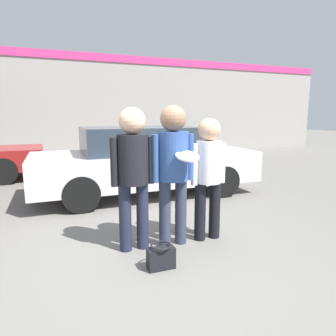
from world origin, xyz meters
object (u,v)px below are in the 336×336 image
(shrub, at_px, (185,140))
(handbag, at_px, (161,257))
(person_middle_with_frisbee, at_px, (173,162))
(parked_car_near, at_px, (145,160))
(person_right, at_px, (208,170))
(person_left, at_px, (133,166))

(shrub, distance_m, handbag, 10.12)
(handbag, bearing_deg, person_middle_with_frisbee, 56.39)
(parked_car_near, height_order, shrub, parked_car_near)
(person_middle_with_frisbee, xyz_separation_m, person_right, (0.50, 0.01, -0.13))
(person_right, relative_size, parked_car_near, 0.36)
(person_left, xyz_separation_m, shrub, (4.54, 8.52, -0.47))
(person_right, xyz_separation_m, shrub, (3.54, 8.56, -0.36))
(parked_car_near, bearing_deg, shrub, 58.78)
(person_right, height_order, handbag, person_right)
(parked_car_near, bearing_deg, handbag, -103.82)
(person_middle_with_frisbee, height_order, shrub, person_middle_with_frisbee)
(shrub, bearing_deg, person_right, -112.46)
(person_right, bearing_deg, person_middle_with_frisbee, -179.16)
(parked_car_near, xyz_separation_m, shrub, (3.63, 5.99, -0.14))
(parked_car_near, bearing_deg, person_left, -109.80)
(person_right, distance_m, parked_car_near, 2.57)
(person_left, distance_m, shrub, 9.67)
(handbag, bearing_deg, shrub, 64.22)
(shrub, bearing_deg, person_middle_with_frisbee, -115.25)
(person_left, distance_m, person_middle_with_frisbee, 0.51)
(person_right, distance_m, handbag, 1.31)
(person_left, xyz_separation_m, person_right, (1.01, -0.04, -0.10))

